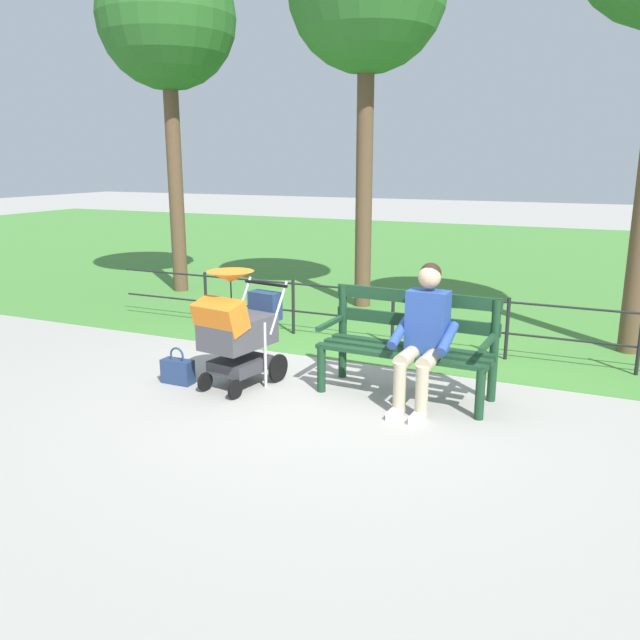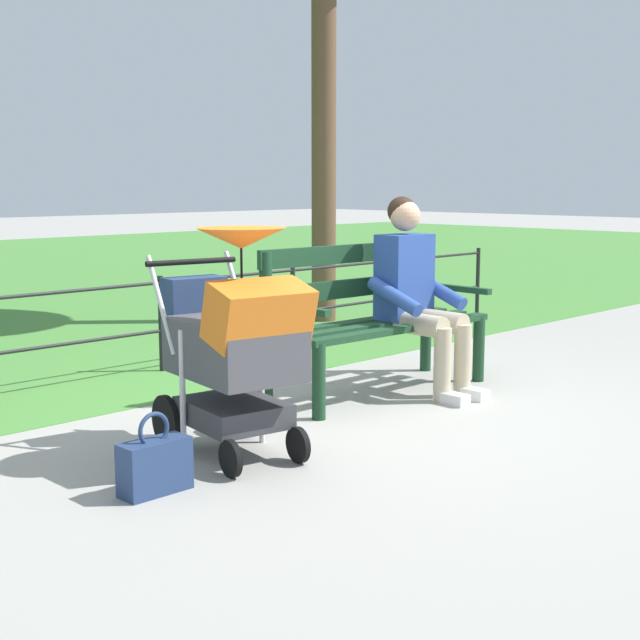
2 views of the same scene
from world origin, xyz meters
TOP-DOWN VIEW (x-y plane):
  - ground_plane at (0.00, 0.00)m, footprint 60.00×60.00m
  - grass_lawn at (0.00, -8.80)m, footprint 40.00×16.00m
  - park_bench at (-0.63, -0.12)m, footprint 1.62×0.66m
  - person_on_bench at (-0.82, 0.11)m, footprint 0.55×0.74m
  - stroller at (0.92, 0.37)m, footprint 0.63×0.95m
  - handbag at (1.53, 0.54)m, footprint 0.32×0.14m
  - park_fence at (-0.28, -1.59)m, footprint 7.88×0.04m
  - tree_far_right at (4.29, -3.30)m, footprint 2.13×2.13m

SIDE VIEW (x-z plane):
  - ground_plane at x=0.00m, z-range 0.00..0.00m
  - grass_lawn at x=0.00m, z-range 0.00..0.01m
  - handbag at x=1.53m, z-range -0.06..0.31m
  - park_fence at x=-0.28m, z-range 0.07..0.77m
  - park_bench at x=-0.63m, z-range 0.05..1.01m
  - stroller at x=0.92m, z-range 0.02..1.17m
  - person_on_bench at x=-0.82m, z-range 0.04..1.31m
  - tree_far_right at x=4.29m, z-range 1.55..6.87m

